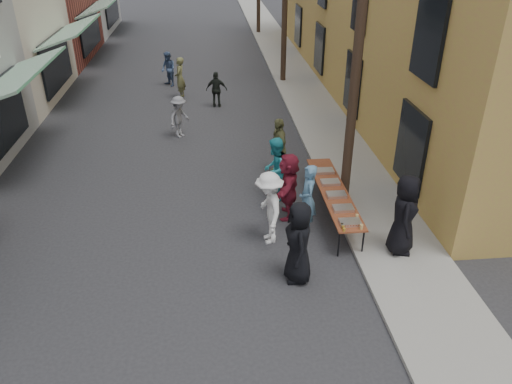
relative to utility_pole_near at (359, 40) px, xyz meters
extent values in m
plane|color=#28282B|center=(-4.30, -3.00, -4.50)|extent=(120.00, 120.00, 0.00)
cube|color=gray|center=(0.70, 12.00, -4.45)|extent=(2.20, 60.00, 0.10)
cylinder|color=#2D2116|center=(0.00, 0.00, 0.00)|extent=(0.26, 0.26, 9.00)
cube|color=brown|center=(-0.50, -0.68, -3.77)|extent=(0.70, 4.00, 0.04)
cylinder|color=black|center=(-0.79, -2.56, -4.14)|extent=(0.04, 0.04, 0.71)
cylinder|color=black|center=(-0.21, -2.56, -4.14)|extent=(0.04, 0.04, 0.71)
cylinder|color=black|center=(-0.79, 1.20, -4.14)|extent=(0.04, 0.04, 0.71)
cylinder|color=black|center=(-0.21, 1.20, -4.14)|extent=(0.04, 0.04, 0.71)
cube|color=maroon|center=(-0.50, -2.33, -3.71)|extent=(0.50, 0.33, 0.08)
cube|color=#B2B2B7|center=(-0.50, -1.68, -3.71)|extent=(0.50, 0.33, 0.08)
cube|color=tan|center=(-0.50, -0.98, -3.71)|extent=(0.50, 0.33, 0.08)
cube|color=#B2B2B7|center=(-0.50, -0.28, -3.71)|extent=(0.50, 0.33, 0.08)
cube|color=tan|center=(-0.50, 0.42, -3.71)|extent=(0.50, 0.33, 0.08)
cylinder|color=#A57F26|center=(-0.72, -2.63, -3.71)|extent=(0.07, 0.07, 0.08)
cylinder|color=#A57F26|center=(-0.72, -2.53, -3.71)|extent=(0.07, 0.07, 0.08)
cylinder|color=#A57F26|center=(-0.72, -2.43, -3.71)|extent=(0.07, 0.07, 0.08)
cylinder|color=tan|center=(-0.30, -2.58, -3.69)|extent=(0.08, 0.08, 0.12)
imported|color=black|center=(-1.90, -3.28, -3.54)|extent=(0.62, 0.94, 1.91)
imported|color=#5582A4|center=(-1.33, -1.33, -3.59)|extent=(0.44, 0.67, 1.82)
imported|color=#2BA8B4|center=(-1.94, 0.35, -3.57)|extent=(1.03, 1.12, 1.86)
imported|color=white|center=(-2.35, -1.73, -3.57)|extent=(0.80, 1.26, 1.87)
imported|color=olive|center=(-1.61, 1.98, -3.59)|extent=(0.64, 1.14, 1.83)
imported|color=maroon|center=(-1.70, -0.59, -3.59)|extent=(0.92, 1.77, 1.82)
imported|color=black|center=(0.67, -2.59, -3.41)|extent=(0.89, 1.11, 1.98)
imported|color=gray|center=(-4.79, 5.32, -3.73)|extent=(1.03, 1.14, 1.54)
imported|color=black|center=(-3.34, 8.55, -3.75)|extent=(0.92, 0.46, 1.51)
imported|color=#66663B|center=(-4.91, 9.91, -3.59)|extent=(0.53, 0.72, 1.81)
imported|color=#41577F|center=(-5.54, 11.86, -3.70)|extent=(0.95, 0.99, 1.61)
camera|label=1|loc=(-3.67, -12.02, 2.55)|focal=35.00mm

